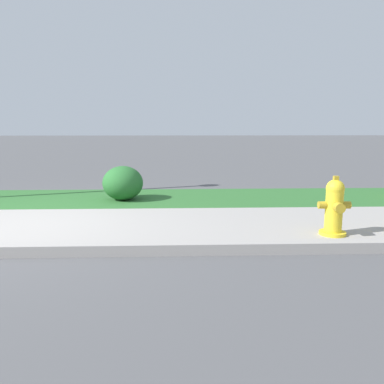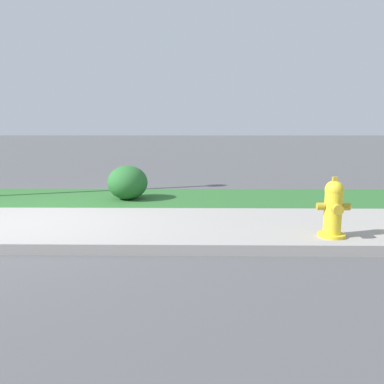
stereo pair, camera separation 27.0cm
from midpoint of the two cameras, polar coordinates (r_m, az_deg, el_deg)
The scene contains 5 objects.
ground_plane at distance 5.66m, azimuth -27.88°, elevation -4.79°, with size 120.00×120.00×0.00m, color #515154.
sidewalk_pavement at distance 5.65m, azimuth -27.88°, elevation -4.74°, with size 18.00×2.14×0.01m, color #9E9993.
grass_verge at distance 7.51m, azimuth -21.15°, elevation -0.91°, with size 18.00×1.97×0.01m, color #2D662D.
fire_hydrant_far_end at distance 4.82m, azimuth 19.37°, elevation -2.23°, with size 0.39×0.37×0.74m.
shrub_bush_far_verge at distance 6.98m, azimuth -11.58°, elevation 1.34°, with size 0.74×0.74×0.62m.
Camera 1 is at (2.32, -4.92, 1.31)m, focal length 35.00 mm.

